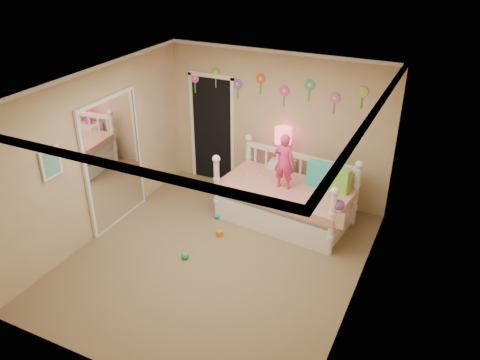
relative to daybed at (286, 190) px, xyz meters
The scene contains 18 objects.
floor 1.63m from the daybed, 109.78° to the right, with size 4.00×4.50×0.01m, color #7F684C.
ceiling 2.53m from the daybed, 109.78° to the right, with size 4.00×4.50×0.01m, color white.
back_wall 1.21m from the daybed, 122.26° to the left, with size 4.00×0.01×2.60m, color tan.
left_wall 2.98m from the daybed, 150.33° to the right, with size 0.01×4.50×2.60m, color tan.
right_wall 2.19m from the daybed, 43.99° to the right, with size 0.01×4.50×2.60m, color tan.
crown_molding 2.51m from the daybed, 109.78° to the right, with size 4.00×4.50×0.06m, color white, non-canonical shape.
daybed is the anchor object (origin of this frame).
pillow_turquoise 0.61m from the daybed, 25.81° to the left, with size 0.42×0.15×0.42m, color #24B7AF.
pillow_lime 0.84m from the daybed, 15.25° to the left, with size 0.42×0.15×0.40m, color #7CC93D.
child 0.52m from the daybed, 116.54° to the right, with size 0.33×0.22×0.91m, color #ED3578.
nightstand 0.74m from the daybed, 116.33° to the left, with size 0.43×0.33×0.72m, color white.
table_lamp 0.91m from the daybed, 116.33° to the left, with size 0.29×0.29×0.63m.
closet_doorway 1.99m from the daybed, 155.57° to the left, with size 0.90×0.04×2.07m, color black.
flower_decals 1.70m from the daybed, 126.96° to the left, with size 3.40×0.02×0.50m, color #B2668C, non-canonical shape.
mirror_closet 2.76m from the daybed, 155.40° to the right, with size 0.07×1.30×2.10m, color white.
wall_picture 3.55m from the daybed, 136.81° to the right, with size 0.05×0.34×0.42m, color white.
hanging_bag 1.17m from the daybed, 30.31° to the right, with size 0.20×0.16×0.36m, color beige, non-canonical shape.
toy_scatter 1.55m from the daybed, 137.68° to the right, with size 0.80×1.30×0.11m, color #996666, non-canonical shape.
Camera 1 is at (2.79, -5.02, 4.33)m, focal length 36.12 mm.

